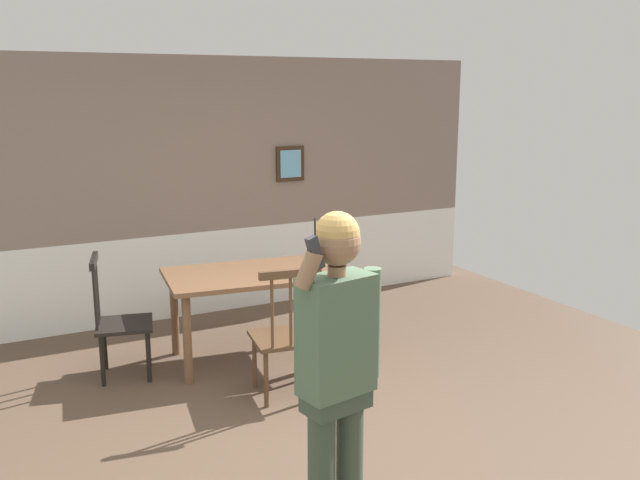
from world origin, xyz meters
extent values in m
plane|color=brown|center=(0.00, 0.00, 0.00)|extent=(7.42, 7.42, 0.00)
cube|color=gray|center=(0.00, 3.22, 1.75)|extent=(6.74, 0.12, 1.76)
cube|color=white|center=(0.00, 3.23, 0.44)|extent=(6.74, 0.14, 0.87)
cube|color=white|center=(0.00, 3.20, 0.87)|extent=(6.74, 0.05, 0.06)
cube|color=#382314|center=(1.13, 3.15, 1.52)|extent=(0.32, 0.03, 0.37)
cube|color=#6DB0DA|center=(1.13, 3.13, 1.52)|extent=(0.24, 0.01, 0.29)
cube|color=brown|center=(0.15, 1.77, 0.76)|extent=(1.61, 1.05, 0.04)
cylinder|color=brown|center=(-0.54, 1.52, 0.37)|extent=(0.07, 0.07, 0.74)
cylinder|color=brown|center=(0.76, 1.36, 0.37)|extent=(0.07, 0.07, 0.74)
cylinder|color=brown|center=(-0.46, 2.18, 0.37)|extent=(0.07, 0.07, 0.74)
cylinder|color=brown|center=(0.84, 2.01, 0.37)|extent=(0.07, 0.07, 0.74)
cube|color=#513823|center=(0.05, 0.99, 0.45)|extent=(0.53, 0.53, 0.03)
cube|color=#513823|center=(0.02, 0.78, 1.01)|extent=(0.46, 0.11, 0.06)
cylinder|color=#513823|center=(-0.12, 0.80, 0.76)|extent=(0.02, 0.02, 0.58)
cylinder|color=#513823|center=(0.02, 0.78, 0.76)|extent=(0.02, 0.02, 0.58)
cylinder|color=#513823|center=(0.16, 0.76, 0.76)|extent=(0.02, 0.02, 0.58)
cylinder|color=#513823|center=(-0.10, 1.20, 0.22)|extent=(0.04, 0.04, 0.44)
cylinder|color=#513823|center=(0.26, 1.15, 0.22)|extent=(0.04, 0.04, 0.44)
cylinder|color=#513823|center=(-0.16, 0.84, 0.22)|extent=(0.04, 0.04, 0.44)
cylinder|color=#513823|center=(0.21, 0.78, 0.22)|extent=(0.04, 0.04, 0.44)
cube|color=black|center=(-0.95, 1.91, 0.44)|extent=(0.53, 0.53, 0.03)
cube|color=black|center=(-1.14, 1.95, 0.98)|extent=(0.14, 0.44, 0.06)
cylinder|color=black|center=(-1.11, 2.08, 0.73)|extent=(0.02, 0.02, 0.56)
cylinder|color=black|center=(-1.14, 1.95, 0.73)|extent=(0.02, 0.02, 0.56)
cylinder|color=black|center=(-1.17, 1.82, 0.73)|extent=(0.02, 0.02, 0.56)
cylinder|color=black|center=(-0.73, 2.04, 0.21)|extent=(0.04, 0.04, 0.42)
cylinder|color=black|center=(-0.82, 1.69, 0.21)|extent=(0.04, 0.04, 0.42)
cylinder|color=black|center=(-1.08, 2.12, 0.21)|extent=(0.04, 0.04, 0.42)
cylinder|color=black|center=(-1.16, 1.78, 0.21)|extent=(0.04, 0.04, 0.42)
cylinder|color=#3A493A|center=(-0.37, -0.76, 0.42)|extent=(0.14, 0.14, 0.84)
cylinder|color=#3A493A|center=(-0.55, -0.79, 0.42)|extent=(0.14, 0.14, 0.84)
cube|color=#3A493A|center=(-0.46, -0.77, 0.81)|extent=(0.36, 0.24, 0.12)
cube|color=#4C664C|center=(-0.46, -0.77, 1.14)|extent=(0.40, 0.26, 0.60)
cylinder|color=#4C664C|center=(-0.24, -0.73, 1.15)|extent=(0.09, 0.09, 0.57)
cylinder|color=#936B4C|center=(-0.63, -0.82, 1.50)|extent=(0.16, 0.12, 0.19)
cylinder|color=#936B4C|center=(-0.46, -0.77, 1.46)|extent=(0.09, 0.09, 0.05)
sphere|color=#936B4C|center=(-0.46, -0.77, 1.60)|extent=(0.23, 0.23, 0.23)
sphere|color=tan|center=(-0.46, -0.77, 1.64)|extent=(0.22, 0.22, 0.22)
cube|color=#2D2D33|center=(-0.61, -0.83, 1.58)|extent=(0.10, 0.05, 0.17)
cylinder|color=black|center=(-0.61, -0.83, 1.70)|extent=(0.01, 0.01, 0.08)
camera|label=1|loc=(-2.00, -3.57, 2.31)|focal=39.02mm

